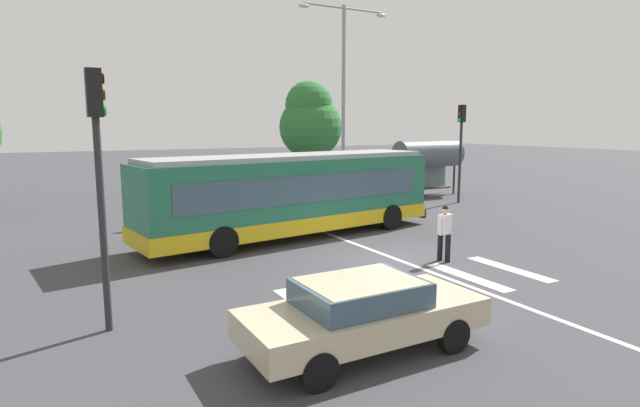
% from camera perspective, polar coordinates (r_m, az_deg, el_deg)
% --- Properties ---
extents(ground_plane, '(160.00, 160.00, 0.00)m').
position_cam_1_polar(ground_plane, '(15.93, 7.89, -6.23)').
color(ground_plane, '#3D3D42').
extents(city_transit_bus, '(11.91, 4.21, 3.06)m').
position_cam_1_polar(city_transit_bus, '(18.72, -3.05, 1.02)').
color(city_transit_bus, black).
rests_on(city_transit_bus, ground_plane).
extents(pedestrian_crossing_street, '(0.56, 0.41, 1.72)m').
position_cam_1_polar(pedestrian_crossing_street, '(15.82, 13.78, -2.91)').
color(pedestrian_crossing_street, black).
rests_on(pedestrian_crossing_street, ground_plane).
extents(foreground_sedan, '(4.52, 1.90, 1.35)m').
position_cam_1_polar(foreground_sedan, '(9.42, 4.80, -11.92)').
color(foreground_sedan, black).
rests_on(foreground_sedan, ground_plane).
extents(parked_car_blue, '(2.26, 4.66, 1.35)m').
position_cam_1_polar(parked_car_blue, '(28.47, -14.83, 1.69)').
color(parked_car_blue, black).
rests_on(parked_car_blue, ground_plane).
extents(parked_car_white, '(2.26, 4.66, 1.35)m').
position_cam_1_polar(parked_car_white, '(28.65, -9.35, 1.91)').
color(parked_car_white, black).
rests_on(parked_car_white, ground_plane).
extents(parked_car_charcoal, '(1.98, 4.55, 1.35)m').
position_cam_1_polar(parked_car_charcoal, '(29.73, -4.02, 2.24)').
color(parked_car_charcoal, black).
rests_on(parked_car_charcoal, ground_plane).
extents(traffic_light_near_corner, '(0.33, 0.32, 5.14)m').
position_cam_1_polar(traffic_light_near_corner, '(10.66, -23.56, 4.45)').
color(traffic_light_near_corner, '#28282B').
rests_on(traffic_light_near_corner, ground_plane).
extents(traffic_light_far_corner, '(0.33, 0.32, 5.18)m').
position_cam_1_polar(traffic_light_far_corner, '(28.13, 15.50, 7.07)').
color(traffic_light_far_corner, '#28282B').
rests_on(traffic_light_far_corner, ground_plane).
extents(bus_stop_shelter, '(4.22, 1.54, 3.25)m').
position_cam_1_polar(bus_stop_shelter, '(30.39, 12.02, 5.34)').
color(bus_stop_shelter, '#28282B').
rests_on(bus_stop_shelter, ground_plane).
extents(twin_arm_street_lamp, '(5.22, 0.32, 10.21)m').
position_cam_1_polar(twin_arm_street_lamp, '(27.37, 2.65, 13.17)').
color(twin_arm_street_lamp, '#939399').
rests_on(twin_arm_street_lamp, ground_plane).
extents(background_tree_right, '(4.10, 4.10, 6.98)m').
position_cam_1_polar(background_tree_right, '(33.57, -1.12, 9.25)').
color(background_tree_right, brown).
rests_on(background_tree_right, ground_plane).
extents(crosswalk_painted_stripes, '(7.02, 2.91, 0.01)m').
position_cam_1_polar(crosswalk_painted_stripes, '(13.54, 11.19, -8.99)').
color(crosswalk_painted_stripes, silver).
rests_on(crosswalk_painted_stripes, ground_plane).
extents(lane_center_line, '(0.16, 24.00, 0.01)m').
position_cam_1_polar(lane_center_line, '(17.62, 4.49, -4.72)').
color(lane_center_line, silver).
rests_on(lane_center_line, ground_plane).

